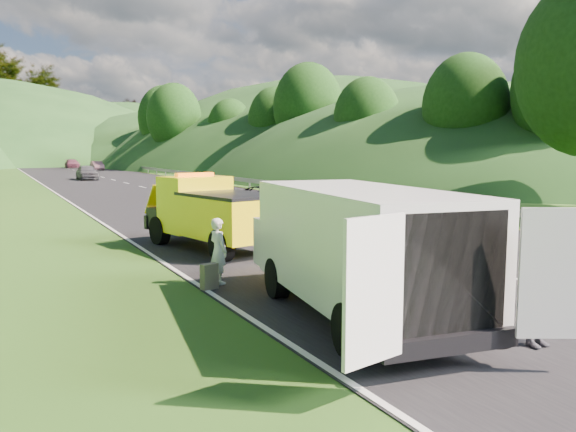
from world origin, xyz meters
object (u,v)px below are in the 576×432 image
worker (538,348)px  spare_tire (491,344)px  tow_truck (212,213)px  woman (219,284)px  child (297,283)px  suitcase (209,277)px  passing_suv (272,215)px  white_van (355,245)px

worker → spare_tire: 0.69m
tow_truck → spare_tire: (0.93, -10.19, -1.15)m
woman → spare_tire: woman is taller
child → suitcase: suitcase is taller
worker → child: bearing=103.7°
suitcase → spare_tire: size_ratio=0.90×
woman → spare_tire: bearing=-168.5°
spare_tire → passing_suv: passing_suv is taller
worker → suitcase: worker is taller
child → suitcase: size_ratio=1.73×
spare_tire → passing_suv: (4.68, 17.35, 0.00)m
worker → passing_suv: 18.32m
tow_truck → woman: tow_truck is taller
tow_truck → woman: bearing=-120.0°
white_van → worker: white_van is taller
white_van → child: bearing=92.6°
tow_truck → passing_suv: tow_truck is taller
suitcase → white_van: bearing=-61.7°
woman → passing_suv: bearing=-42.6°
tow_truck → suitcase: tow_truck is taller
child → suitcase: (-2.01, 0.35, 0.29)m
woman → spare_tire: 6.29m
white_van → suitcase: bearing=127.3°
suitcase → woman: bearing=47.5°
white_van → woman: size_ratio=4.68×
woman → worker: (2.91, -6.30, 0.00)m
child → passing_suv: passing_suv is taller
worker → suitcase: (-3.29, 5.88, 0.29)m
suitcase → spare_tire: suitcase is taller
tow_truck → woman: (-1.47, -4.38, -1.15)m
spare_tire → suitcase: bearing=117.3°
tow_truck → suitcase: 5.21m
tow_truck → white_van: bearing=-102.5°
white_van → spare_tire: white_van is taller
woman → suitcase: size_ratio=2.58×
tow_truck → woman: 4.76m
worker → woman: bearing=115.5°
child → worker: (1.27, -5.54, 0.00)m
worker → passing_suv: bearing=77.6°
child → spare_tire: size_ratio=1.56×
tow_truck → white_van: 7.95m
white_van → woman: (-1.31, 3.57, -1.36)m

